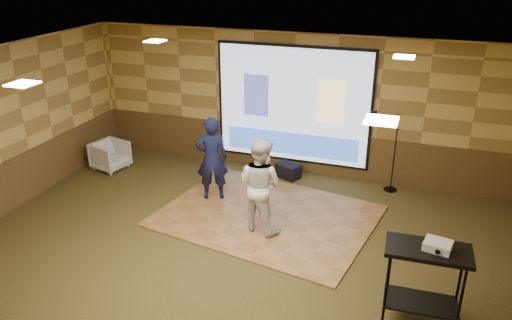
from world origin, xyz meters
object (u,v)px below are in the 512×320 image
(av_table, at_px, (426,269))
(banquet_chair, at_px, (110,155))
(projector_screen, at_px, (293,106))
(player_right, at_px, (260,185))
(player_left, at_px, (212,159))
(dance_floor, at_px, (267,216))
(projector, at_px, (438,245))
(mic_stand, at_px, (390,167))
(duffel_bag, at_px, (288,171))

(av_table, bearing_deg, banquet_chair, 156.60)
(projector_screen, bearing_deg, player_right, -86.49)
(player_left, xyz_separation_m, banquet_chair, (-2.73, 0.59, -0.54))
(dance_floor, relative_size, projector, 11.53)
(projector_screen, relative_size, dance_floor, 0.89)
(projector_screen, xyz_separation_m, av_table, (2.87, -4.08, -0.68))
(mic_stand, bearing_deg, av_table, -85.77)
(projector, bearing_deg, banquet_chair, 168.59)
(player_left, relative_size, mic_stand, 1.00)
(player_left, xyz_separation_m, player_right, (1.24, -0.82, 0.01))
(dance_floor, bearing_deg, player_right, -85.89)
(av_table, bearing_deg, dance_floor, 144.37)
(projector, height_order, mic_stand, mic_stand)
(player_left, bearing_deg, duffel_bag, -152.83)
(banquet_chair, bearing_deg, player_left, -88.97)
(projector_screen, relative_size, av_table, 3.01)
(dance_floor, xyz_separation_m, av_table, (2.74, -1.97, 0.79))
(projector, xyz_separation_m, duffel_bag, (-2.93, 3.71, -1.00))
(duffel_bag, bearing_deg, banquet_chair, -167.77)
(dance_floor, xyz_separation_m, player_left, (-1.21, 0.34, 0.84))
(dance_floor, distance_m, player_right, 0.98)
(mic_stand, height_order, banquet_chair, mic_stand)
(projector, bearing_deg, dance_floor, 157.09)
(av_table, bearing_deg, player_right, 151.21)
(av_table, bearing_deg, player_left, 149.76)
(projector_screen, relative_size, player_left, 2.02)
(banquet_chair, bearing_deg, player_right, -96.28)
(duffel_bag, bearing_deg, player_left, -128.34)
(projector_screen, height_order, dance_floor, projector_screen)
(banquet_chair, bearing_deg, duffel_bag, -64.61)
(projector_screen, height_order, duffel_bag, projector_screen)
(player_left, relative_size, player_right, 0.98)
(projector_screen, distance_m, player_right, 2.67)
(dance_floor, distance_m, banquet_chair, 4.06)
(dance_floor, xyz_separation_m, mic_stand, (1.99, 1.85, 0.48))
(projector_screen, xyz_separation_m, player_left, (-1.08, -1.78, -0.63))
(player_right, bearing_deg, duffel_bag, -68.86)
(player_right, relative_size, av_table, 1.52)
(dance_floor, relative_size, mic_stand, 2.26)
(player_right, bearing_deg, projector_screen, -68.42)
(mic_stand, bearing_deg, player_right, -136.95)
(dance_floor, bearing_deg, duffel_bag, 92.79)
(player_right, distance_m, projector, 3.18)
(dance_floor, relative_size, player_right, 2.23)
(projector_screen, xyz_separation_m, projector, (2.97, -4.07, -0.32))
(dance_floor, height_order, projector, projector)
(projector, relative_size, mic_stand, 0.20)
(projector, bearing_deg, duffel_bag, 139.84)
(duffel_bag, bearing_deg, projector_screen, 96.28)
(projector_screen, distance_m, player_left, 2.18)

